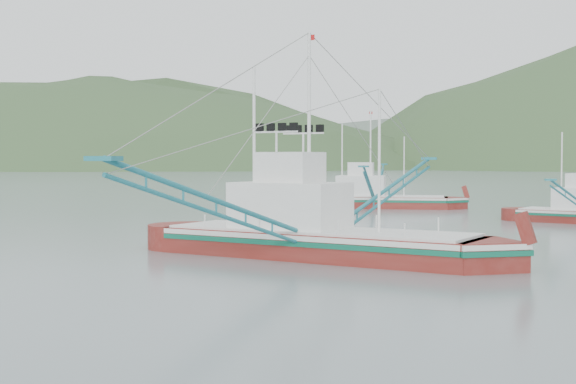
# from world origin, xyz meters

# --- Properties ---
(ground) EXTENTS (1200.00, 1200.00, 0.00)m
(ground) POSITION_xyz_m (0.00, 0.00, 0.00)
(ground) COLOR slate
(ground) RESTS_ON ground
(main_boat) EXTENTS (17.36, 29.49, 12.33)m
(main_boat) POSITION_xyz_m (2.12, 2.82, 2.45)
(main_boat) COLOR maroon
(main_boat) RESTS_ON ground
(bg_boat_far) EXTENTS (14.65, 26.41, 10.68)m
(bg_boat_far) POSITION_xyz_m (0.77, 44.47, 1.47)
(bg_boat_far) COLOR maroon
(bg_boat_far) RESTS_ON ground
(headland_left) EXTENTS (448.00, 308.00, 210.00)m
(headland_left) POSITION_xyz_m (-180.00, 360.00, 0.00)
(headland_left) COLOR #334F29
(headland_left) RESTS_ON ground
(ridge_distant) EXTENTS (960.00, 400.00, 240.00)m
(ridge_distant) POSITION_xyz_m (30.00, 560.00, 0.00)
(ridge_distant) COLOR slate
(ridge_distant) RESTS_ON ground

